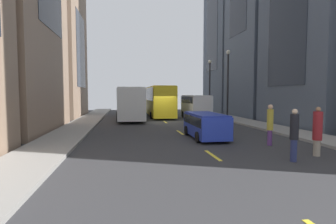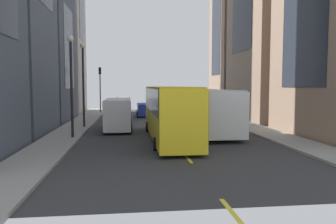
% 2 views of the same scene
% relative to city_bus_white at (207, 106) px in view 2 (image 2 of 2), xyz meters
% --- Properties ---
extents(ground_plane, '(41.63, 41.63, 0.00)m').
position_rel_city_bus_white_xyz_m(ground_plane, '(3.23, -4.29, -2.01)').
color(ground_plane, '#333335').
extents(sidewalk_west, '(2.55, 44.00, 0.15)m').
position_rel_city_bus_white_xyz_m(sidewalk_west, '(-4.31, -4.29, -1.93)').
color(sidewalk_west, gray).
rests_on(sidewalk_west, ground).
extents(sidewalk_east, '(2.55, 44.00, 0.15)m').
position_rel_city_bus_white_xyz_m(sidewalk_east, '(10.78, -4.29, -1.93)').
color(sidewalk_east, gray).
rests_on(sidewalk_east, ground).
extents(lane_stripe_0, '(0.16, 2.00, 0.01)m').
position_rel_city_bus_white_xyz_m(lane_stripe_0, '(3.23, -25.29, -2.00)').
color(lane_stripe_0, yellow).
rests_on(lane_stripe_0, ground).
extents(lane_stripe_1, '(0.16, 2.00, 0.01)m').
position_rel_city_bus_white_xyz_m(lane_stripe_1, '(3.23, -18.29, -2.00)').
color(lane_stripe_1, yellow).
rests_on(lane_stripe_1, ground).
extents(lane_stripe_2, '(0.16, 2.00, 0.01)m').
position_rel_city_bus_white_xyz_m(lane_stripe_2, '(3.23, -11.29, -2.00)').
color(lane_stripe_2, yellow).
rests_on(lane_stripe_2, ground).
extents(lane_stripe_3, '(0.16, 2.00, 0.01)m').
position_rel_city_bus_white_xyz_m(lane_stripe_3, '(3.23, -4.29, -2.00)').
color(lane_stripe_3, yellow).
rests_on(lane_stripe_3, ground).
extents(lane_stripe_4, '(0.16, 2.00, 0.01)m').
position_rel_city_bus_white_xyz_m(lane_stripe_4, '(3.23, 2.71, -2.00)').
color(lane_stripe_4, yellow).
rests_on(lane_stripe_4, ground).
extents(lane_stripe_5, '(0.16, 2.00, 0.01)m').
position_rel_city_bus_white_xyz_m(lane_stripe_5, '(3.23, 9.71, -2.00)').
color(lane_stripe_5, yellow).
rests_on(lane_stripe_5, ground).
extents(lane_stripe_6, '(0.16, 2.00, 0.01)m').
position_rel_city_bus_white_xyz_m(lane_stripe_6, '(3.23, 16.71, -2.00)').
color(lane_stripe_6, yellow).
rests_on(lane_stripe_6, ground).
extents(building_west_0, '(9.04, 7.84, 22.83)m').
position_rel_city_bus_white_xyz_m(building_west_0, '(-10.26, -18.98, 9.41)').
color(building_west_0, '#937760').
rests_on(building_west_0, ground).
extents(building_east_1, '(7.41, 9.11, 14.97)m').
position_rel_city_bus_white_xyz_m(building_east_1, '(15.92, -9.59, 5.48)').
color(building_east_1, '#4C5666').
rests_on(building_east_1, ground).
extents(city_bus_white, '(2.81, 12.13, 3.35)m').
position_rel_city_bus_white_xyz_m(city_bus_white, '(0.00, 0.00, 0.00)').
color(city_bus_white, silver).
rests_on(city_bus_white, ground).
extents(streetcar_yellow, '(2.70, 12.95, 3.59)m').
position_rel_city_bus_white_xyz_m(streetcar_yellow, '(3.47, 3.41, 0.12)').
color(streetcar_yellow, yellow).
rests_on(streetcar_yellow, ground).
extents(delivery_van_white, '(2.25, 5.64, 2.58)m').
position_rel_city_bus_white_xyz_m(delivery_van_white, '(7.05, -1.41, -0.50)').
color(delivery_van_white, white).
rests_on(delivery_van_white, ground).
extents(car_blue_0, '(1.91, 4.36, 1.53)m').
position_rel_city_bus_white_xyz_m(car_blue_0, '(4.27, -13.88, -1.11)').
color(car_blue_0, '#2338AD').
rests_on(car_blue_0, ground).
extents(pedestrian_walking_far, '(0.33, 0.33, 2.11)m').
position_rel_city_bus_white_xyz_m(pedestrian_walking_far, '(6.07, -19.81, -0.88)').
color(pedestrian_walking_far, navy).
rests_on(pedestrian_walking_far, ground).
extents(pedestrian_waiting_curb, '(0.32, 0.32, 2.15)m').
position_rel_city_bus_white_xyz_m(pedestrian_waiting_curb, '(6.94, -16.57, -0.85)').
color(pedestrian_waiting_curb, '#593372').
rests_on(pedestrian_waiting_curb, ground).
extents(pedestrian_crossing_near, '(0.38, 0.38, 2.15)m').
position_rel_city_bus_white_xyz_m(pedestrian_crossing_near, '(7.68, -19.10, -0.89)').
color(pedestrian_crossing_near, gray).
rests_on(pedestrian_crossing_near, ground).
extents(traffic_light_near_corner, '(0.32, 0.44, 5.91)m').
position_rel_city_bus_white_xyz_m(traffic_light_near_corner, '(9.90, -18.90, 2.25)').
color(traffic_light_near_corner, black).
rests_on(traffic_light_near_corner, ground).
extents(streetlamp_near, '(0.44, 0.44, 7.10)m').
position_rel_city_bus_white_xyz_m(streetlamp_near, '(10.00, -3.16, 2.49)').
color(streetlamp_near, black).
rests_on(streetlamp_near, ground).
extents(streetlamp_far, '(0.44, 0.44, 6.87)m').
position_rel_city_bus_white_xyz_m(streetlamp_far, '(10.00, 2.79, 2.36)').
color(streetlamp_far, black).
rests_on(streetlamp_far, ground).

